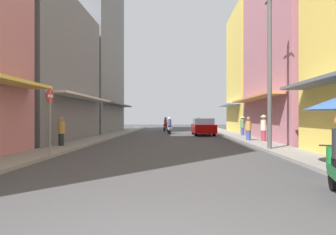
% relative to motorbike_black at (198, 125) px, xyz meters
% --- Properties ---
extents(ground_plane, '(90.20, 90.20, 0.00)m').
position_rel_motorbike_black_xyz_m(ground_plane, '(-2.63, -12.58, -0.70)').
color(ground_plane, '#424244').
extents(sidewalk_left, '(1.67, 49.00, 0.12)m').
position_rel_motorbike_black_xyz_m(sidewalk_left, '(-7.79, -12.58, -0.64)').
color(sidewalk_left, gray).
rests_on(sidewalk_left, ground).
extents(sidewalk_right, '(1.67, 49.00, 0.12)m').
position_rel_motorbike_black_xyz_m(sidewalk_right, '(2.52, -12.58, -0.64)').
color(sidewalk_right, gray).
rests_on(sidewalk_right, ground).
extents(building_left_mid, '(7.05, 10.34, 9.06)m').
position_rel_motorbike_black_xyz_m(building_left_mid, '(-11.61, -13.53, 3.82)').
color(building_left_mid, slate).
rests_on(building_left_mid, ground).
extents(building_left_far, '(7.05, 10.49, 17.56)m').
position_rel_motorbike_black_xyz_m(building_left_far, '(-11.62, -2.56, 8.07)').
color(building_left_far, slate).
rests_on(building_left_far, ground).
extents(building_right_mid, '(7.05, 10.71, 12.93)m').
position_rel_motorbike_black_xyz_m(building_right_mid, '(6.35, -12.22, 5.76)').
color(building_right_mid, '#B7727F').
rests_on(building_right_mid, ground).
extents(building_right_far, '(7.05, 8.09, 12.31)m').
position_rel_motorbike_black_xyz_m(building_right_far, '(6.35, -2.11, 5.44)').
color(building_right_far, '#EFD159').
rests_on(building_right_far, ground).
extents(motorbike_black, '(0.55, 1.81, 1.58)m').
position_rel_motorbike_black_xyz_m(motorbike_black, '(0.00, 0.00, 0.00)').
color(motorbike_black, black).
rests_on(motorbike_black, ground).
extents(motorbike_red, '(0.76, 1.74, 1.58)m').
position_rel_motorbike_black_xyz_m(motorbike_red, '(-3.50, -0.20, 0.00)').
color(motorbike_red, black).
rests_on(motorbike_red, ground).
extents(motorbike_silver, '(0.55, 1.80, 1.58)m').
position_rel_motorbike_black_xyz_m(motorbike_silver, '(-3.02, -4.66, 0.00)').
color(motorbike_silver, black).
rests_on(motorbike_silver, ground).
extents(parked_car, '(1.92, 4.17, 1.45)m').
position_rel_motorbike_black_xyz_m(parked_car, '(-0.04, -6.76, 0.04)').
color(parked_car, '#8C0000').
rests_on(parked_car, ground).
extents(pedestrian_far, '(0.34, 0.34, 1.58)m').
position_rel_motorbike_black_xyz_m(pedestrian_far, '(-8.07, -17.58, 0.08)').
color(pedestrian_far, '#262628').
rests_on(pedestrian_far, ground).
extents(pedestrian_foreground, '(0.44, 0.44, 1.67)m').
position_rel_motorbike_black_xyz_m(pedestrian_foreground, '(2.91, -8.60, 0.24)').
color(pedestrian_foreground, '#334C8C').
rests_on(pedestrian_foreground, ground).
extents(pedestrian_crossing, '(0.44, 0.44, 1.71)m').
position_rel_motorbike_black_xyz_m(pedestrian_crossing, '(2.92, -14.34, 0.26)').
color(pedestrian_crossing, '#99333F').
rests_on(pedestrian_crossing, ground).
extents(pedestrian_midway, '(0.34, 0.34, 1.57)m').
position_rel_motorbike_black_xyz_m(pedestrian_midway, '(2.16, -13.73, 0.08)').
color(pedestrian_midway, '#334C8C').
rests_on(pedestrian_midway, ground).
extents(utility_pole, '(0.20, 1.20, 7.50)m').
position_rel_motorbike_black_xyz_m(utility_pole, '(1.94, -18.70, 3.13)').
color(utility_pole, '#4C4C4F').
rests_on(utility_pole, ground).
extents(street_sign_no_entry, '(0.07, 0.60, 2.65)m').
position_rel_motorbike_black_xyz_m(street_sign_no_entry, '(-7.10, -21.08, 1.01)').
color(street_sign_no_entry, gray).
rests_on(street_sign_no_entry, ground).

